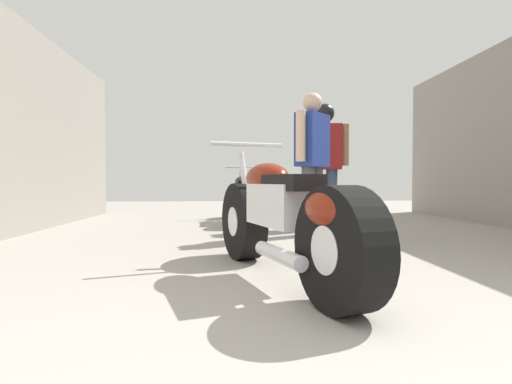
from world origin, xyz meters
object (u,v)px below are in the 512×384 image
at_px(motorcycle_maroon_cruiser, 282,218).
at_px(motorcycle_black_naked, 243,198).
at_px(mechanic_in_blue, 312,155).
at_px(mechanic_with_helmet, 325,154).

bearing_deg(motorcycle_maroon_cruiser, motorcycle_black_naked, 92.33).
height_order(motorcycle_black_naked, mechanic_in_blue, mechanic_in_blue).
bearing_deg(motorcycle_maroon_cruiser, mechanic_with_helmet, 71.24).
relative_size(motorcycle_maroon_cruiser, mechanic_in_blue, 1.19).
height_order(motorcycle_maroon_cruiser, motorcycle_black_naked, motorcycle_maroon_cruiser).
bearing_deg(mechanic_in_blue, motorcycle_black_naked, 117.41).
height_order(motorcycle_black_naked, mechanic_with_helmet, mechanic_with_helmet).
bearing_deg(motorcycle_maroon_cruiser, mechanic_in_blue, 73.15).
bearing_deg(mechanic_with_helmet, mechanic_in_blue, -114.23).
distance_m(mechanic_in_blue, mechanic_with_helmet, 0.79).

